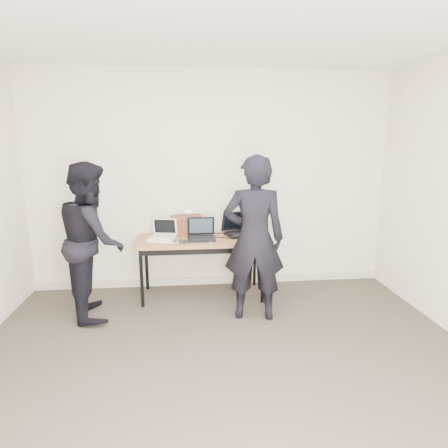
{
  "coord_description": "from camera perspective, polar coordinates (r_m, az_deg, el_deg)",
  "views": [
    {
      "loc": [
        -0.3,
        -2.43,
        1.86
      ],
      "look_at": [
        0.1,
        1.6,
        0.95
      ],
      "focal_mm": 30.0,
      "sensor_mm": 36.0,
      "label": 1
    }
  ],
  "objects": [
    {
      "name": "equipment_box",
      "position": [
        4.67,
        4.24,
        -0.55
      ],
      "size": [
        0.27,
        0.23,
        0.15
      ],
      "primitive_type": "cube",
      "rotation": [
        0.0,
        0.0,
        -0.02
      ],
      "color": "black",
      "rests_on": "desk"
    },
    {
      "name": "laptop_right",
      "position": [
        4.63,
        2.4,
        -0.82
      ],
      "size": [
        0.46,
        0.45,
        0.27
      ],
      "rotation": [
        0.0,
        0.0,
        0.28
      ],
      "color": "black",
      "rests_on": "desk"
    },
    {
      "name": "laptop_beige",
      "position": [
        4.44,
        -9.3,
        -1.74
      ],
      "size": [
        0.35,
        0.34,
        0.24
      ],
      "rotation": [
        0.0,
        0.0,
        -0.21
      ],
      "color": "beige",
      "rests_on": "desk"
    },
    {
      "name": "person_typist",
      "position": [
        3.87,
        4.6,
        -2.29
      ],
      "size": [
        0.68,
        0.5,
        1.73
      ],
      "primitive_type": "imported",
      "rotation": [
        0.0,
        0.0,
        3.0
      ],
      "color": "black",
      "rests_on": "ground"
    },
    {
      "name": "cables",
      "position": [
        4.44,
        -2.8,
        -2.19
      ],
      "size": [
        1.16,
        0.43,
        0.01
      ],
      "rotation": [
        0.0,
        0.0,
        0.02
      ],
      "color": "black",
      "rests_on": "desk"
    },
    {
      "name": "room",
      "position": [
        2.5,
        1.37,
        0.9
      ],
      "size": [
        4.6,
        4.6,
        2.8
      ],
      "color": "#3B352D",
      "rests_on": "ground"
    },
    {
      "name": "tissue",
      "position": [
        4.59,
        -5.44,
        1.86
      ],
      "size": [
        0.14,
        0.12,
        0.08
      ],
      "primitive_type": "ellipsoid",
      "rotation": [
        0.0,
        0.0,
        -0.12
      ],
      "color": "white",
      "rests_on": "leather_satchel"
    },
    {
      "name": "baseboard",
      "position": [
        5.01,
        -1.87,
        -8.54
      ],
      "size": [
        4.5,
        0.03,
        0.1
      ],
      "primitive_type": "cube",
      "color": "#BCB49C",
      "rests_on": "ground"
    },
    {
      "name": "power_brick",
      "position": [
        4.26,
        -6.27,
        -2.7
      ],
      "size": [
        0.09,
        0.06,
        0.03
      ],
      "primitive_type": "cube",
      "rotation": [
        0.0,
        0.0,
        -0.15
      ],
      "color": "black",
      "rests_on": "desk"
    },
    {
      "name": "leather_satchel",
      "position": [
        4.62,
        -5.76,
        -0.06
      ],
      "size": [
        0.38,
        0.23,
        0.25
      ],
      "rotation": [
        0.0,
        0.0,
        0.15
      ],
      "color": "#5B2A18",
      "rests_on": "desk"
    },
    {
      "name": "person_observer",
      "position": [
        4.2,
        -19.46,
        -2.33
      ],
      "size": [
        0.81,
        0.94,
        1.65
      ],
      "primitive_type": "imported",
      "rotation": [
        0.0,
        0.0,
        1.83
      ],
      "color": "black",
      "rests_on": "ground"
    },
    {
      "name": "laptop_center",
      "position": [
        4.42,
        -3.47,
        -1.55
      ],
      "size": [
        0.32,
        0.31,
        0.25
      ],
      "rotation": [
        0.0,
        0.0,
        -0.01
      ],
      "color": "black",
      "rests_on": "desk"
    },
    {
      "name": "desk",
      "position": [
        4.45,
        -3.39,
        -3.0
      ],
      "size": [
        1.5,
        0.65,
        0.72
      ],
      "rotation": [
        0.0,
        0.0,
        -0.0
      ],
      "color": "#915D37",
      "rests_on": "ground"
    }
  ]
}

